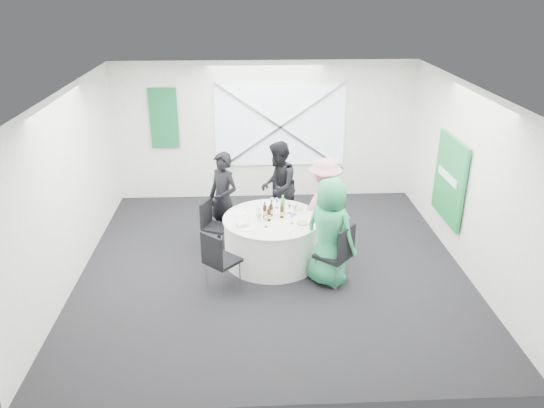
{
  "coord_description": "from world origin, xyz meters",
  "views": [
    {
      "loc": [
        -0.38,
        -7.39,
        4.27
      ],
      "look_at": [
        0.0,
        0.2,
        1.0
      ],
      "focal_mm": 35.0,
      "sensor_mm": 36.0,
      "label": 1
    }
  ],
  "objects_px": {
    "person_woman_green": "(330,232)",
    "chair_front_left": "(218,257)",
    "chair_back_right": "(321,214)",
    "clear_water_bottle": "(259,214)",
    "person_man_back": "(278,187)",
    "green_water_bottle": "(283,207)",
    "chair_front_right": "(339,251)",
    "person_man_back_left": "(223,199)",
    "person_woman_pink": "(324,203)",
    "chair_back_left": "(212,222)",
    "banquet_table": "(272,239)",
    "chair_back": "(282,201)"
  },
  "relations": [
    {
      "from": "chair_back_right",
      "to": "person_man_back_left",
      "type": "xyz_separation_m",
      "value": [
        -1.66,
        0.07,
        0.29
      ]
    },
    {
      "from": "person_man_back",
      "to": "person_woman_pink",
      "type": "bearing_deg",
      "value": 55.55
    },
    {
      "from": "chair_front_right",
      "to": "chair_back",
      "type": "bearing_deg",
      "value": -119.98
    },
    {
      "from": "chair_front_right",
      "to": "person_woman_green",
      "type": "height_order",
      "value": "person_woman_green"
    },
    {
      "from": "chair_front_left",
      "to": "person_woman_pink",
      "type": "bearing_deg",
      "value": -97.97
    },
    {
      "from": "chair_back_left",
      "to": "banquet_table",
      "type": "bearing_deg",
      "value": -90.0
    },
    {
      "from": "chair_back",
      "to": "green_water_bottle",
      "type": "relative_size",
      "value": 2.79
    },
    {
      "from": "chair_front_right",
      "to": "green_water_bottle",
      "type": "relative_size",
      "value": 3.0
    },
    {
      "from": "person_man_back_left",
      "to": "clear_water_bottle",
      "type": "xyz_separation_m",
      "value": [
        0.58,
        -0.77,
        0.06
      ]
    },
    {
      "from": "banquet_table",
      "to": "chair_front_right",
      "type": "bearing_deg",
      "value": -41.08
    },
    {
      "from": "green_water_bottle",
      "to": "person_man_back",
      "type": "bearing_deg",
      "value": 90.58
    },
    {
      "from": "chair_front_right",
      "to": "person_man_back",
      "type": "xyz_separation_m",
      "value": [
        -0.77,
        1.99,
        0.24
      ]
    },
    {
      "from": "chair_back_right",
      "to": "person_man_back_left",
      "type": "bearing_deg",
      "value": -127.5
    },
    {
      "from": "banquet_table",
      "to": "person_man_back",
      "type": "relative_size",
      "value": 0.95
    },
    {
      "from": "chair_back_left",
      "to": "person_man_back_left",
      "type": "distance_m",
      "value": 0.44
    },
    {
      "from": "chair_back_left",
      "to": "person_woman_green",
      "type": "xyz_separation_m",
      "value": [
        1.79,
        -1.13,
        0.33
      ]
    },
    {
      "from": "chair_back_right",
      "to": "person_man_back_left",
      "type": "height_order",
      "value": "person_man_back_left"
    },
    {
      "from": "banquet_table",
      "to": "chair_back_right",
      "type": "bearing_deg",
      "value": 34.99
    },
    {
      "from": "chair_back_left",
      "to": "green_water_bottle",
      "type": "height_order",
      "value": "green_water_bottle"
    },
    {
      "from": "chair_back_right",
      "to": "green_water_bottle",
      "type": "distance_m",
      "value": 0.92
    },
    {
      "from": "banquet_table",
      "to": "chair_back_right",
      "type": "height_order",
      "value": "chair_back_right"
    },
    {
      "from": "chair_back_right",
      "to": "green_water_bottle",
      "type": "xyz_separation_m",
      "value": [
        -0.7,
        -0.48,
        0.37
      ]
    },
    {
      "from": "person_woman_green",
      "to": "chair_front_left",
      "type": "bearing_deg",
      "value": 46.77
    },
    {
      "from": "chair_front_left",
      "to": "chair_back",
      "type": "bearing_deg",
      "value": -74.07
    },
    {
      "from": "person_man_back_left",
      "to": "banquet_table",
      "type": "bearing_deg",
      "value": 0.0
    },
    {
      "from": "chair_back_left",
      "to": "person_man_back_left",
      "type": "bearing_deg",
      "value": -13.01
    },
    {
      "from": "banquet_table",
      "to": "person_woman_green",
      "type": "relative_size",
      "value": 0.93
    },
    {
      "from": "chair_back",
      "to": "chair_back_right",
      "type": "bearing_deg",
      "value": -30.8
    },
    {
      "from": "chair_back_right",
      "to": "clear_water_bottle",
      "type": "bearing_deg",
      "value": -92.2
    },
    {
      "from": "chair_front_right",
      "to": "green_water_bottle",
      "type": "height_order",
      "value": "green_water_bottle"
    },
    {
      "from": "chair_back",
      "to": "person_woman_pink",
      "type": "distance_m",
      "value": 0.97
    },
    {
      "from": "chair_front_right",
      "to": "person_man_back_left",
      "type": "height_order",
      "value": "person_man_back_left"
    },
    {
      "from": "chair_back_left",
      "to": "person_woman_pink",
      "type": "relative_size",
      "value": 0.55
    },
    {
      "from": "chair_front_left",
      "to": "green_water_bottle",
      "type": "xyz_separation_m",
      "value": [
        1.0,
        1.0,
        0.33
      ]
    },
    {
      "from": "person_woman_pink",
      "to": "green_water_bottle",
      "type": "distance_m",
      "value": 0.82
    },
    {
      "from": "chair_front_right",
      "to": "person_woman_pink",
      "type": "bearing_deg",
      "value": -137.38
    },
    {
      "from": "chair_front_right",
      "to": "person_man_back_left",
      "type": "distance_m",
      "value": 2.29
    },
    {
      "from": "green_water_bottle",
      "to": "clear_water_bottle",
      "type": "height_order",
      "value": "green_water_bottle"
    },
    {
      "from": "chair_back_right",
      "to": "person_man_back_left",
      "type": "relative_size",
      "value": 0.55
    },
    {
      "from": "chair_back_right",
      "to": "person_man_back",
      "type": "height_order",
      "value": "person_man_back"
    },
    {
      "from": "banquet_table",
      "to": "person_woman_pink",
      "type": "bearing_deg",
      "value": 29.42
    },
    {
      "from": "person_man_back",
      "to": "person_woman_green",
      "type": "height_order",
      "value": "person_woman_green"
    },
    {
      "from": "chair_front_left",
      "to": "person_man_back",
      "type": "distance_m",
      "value": 2.29
    },
    {
      "from": "banquet_table",
      "to": "green_water_bottle",
      "type": "relative_size",
      "value": 4.75
    },
    {
      "from": "chair_back",
      "to": "chair_back_right",
      "type": "xyz_separation_m",
      "value": [
        0.63,
        -0.58,
        -0.01
      ]
    },
    {
      "from": "chair_front_right",
      "to": "person_man_back_left",
      "type": "bearing_deg",
      "value": -89.97
    },
    {
      "from": "chair_back",
      "to": "chair_front_left",
      "type": "distance_m",
      "value": 2.32
    },
    {
      "from": "chair_back_right",
      "to": "chair_front_left",
      "type": "height_order",
      "value": "chair_front_left"
    },
    {
      "from": "person_woman_green",
      "to": "green_water_bottle",
      "type": "xyz_separation_m",
      "value": [
        -0.63,
        0.83,
        0.06
      ]
    },
    {
      "from": "chair_front_left",
      "to": "person_woman_green",
      "type": "xyz_separation_m",
      "value": [
        1.63,
        0.17,
        0.28
      ]
    }
  ]
}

